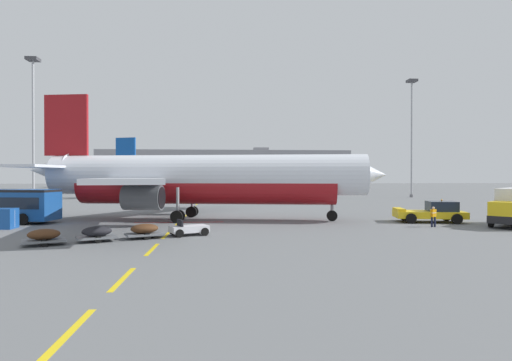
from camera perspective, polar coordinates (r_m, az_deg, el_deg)
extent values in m
plane|color=slate|center=(59.28, 13.31, -3.48)|extent=(400.00, 400.00, 0.00)
cube|color=yellow|center=(12.75, -24.01, -18.37)|extent=(0.24, 4.00, 0.01)
cube|color=yellow|center=(18.23, -17.57, -12.57)|extent=(0.24, 4.00, 0.01)
cube|color=yellow|center=(24.86, -13.88, -9.03)|extent=(0.24, 4.00, 0.01)
cube|color=yellow|center=(30.78, -12.00, -7.18)|extent=(0.24, 4.00, 0.01)
cube|color=yellow|center=(37.45, -10.61, -5.80)|extent=(0.24, 4.00, 0.01)
cube|color=yellow|center=(44.30, -9.62, -4.82)|extent=(0.24, 4.00, 0.01)
cube|color=yellow|center=(50.35, -8.98, -4.18)|extent=(0.24, 4.00, 0.01)
cube|color=yellow|center=(57.71, -8.38, -3.57)|extent=(0.24, 4.00, 0.01)
cube|color=yellow|center=(64.01, -7.98, -3.17)|extent=(0.24, 4.00, 0.01)
cube|color=yellow|center=(70.41, -7.65, -2.83)|extent=(0.24, 4.00, 0.01)
cube|color=yellow|center=(76.06, -7.40, -2.58)|extent=(0.24, 4.00, 0.01)
cube|color=yellow|center=(82.62, -7.16, -2.34)|extent=(0.24, 4.00, 0.01)
cube|color=yellow|center=(89.37, -6.94, -2.12)|extent=(0.24, 4.00, 0.01)
cube|color=yellow|center=(96.00, -6.76, -1.94)|extent=(0.24, 4.00, 0.01)
cube|color=yellow|center=(102.86, -6.60, -1.77)|extent=(0.24, 4.00, 0.01)
cube|color=#B21414|center=(38.79, -10.39, -5.58)|extent=(8.00, 0.40, 0.01)
cylinder|color=silver|center=(40.44, -6.80, 0.77)|extent=(30.30, 8.97, 3.80)
cylinder|color=maroon|center=(40.45, -6.80, -0.71)|extent=(24.73, 7.70, 3.50)
cone|color=silver|center=(39.98, 14.76, 0.76)|extent=(4.09, 4.28, 3.72)
cone|color=silver|center=(46.46, -26.13, 1.27)|extent=(4.70, 3.91, 3.23)
cube|color=#192333|center=(39.84, 13.27, 1.72)|extent=(2.07, 3.08, 0.60)
cube|color=maroon|center=(45.84, -24.29, 6.84)|extent=(4.40, 1.12, 6.00)
cube|color=silver|center=(48.70, -23.10, 1.58)|extent=(4.26, 6.86, 0.24)
cube|color=silver|center=(43.20, -27.19, 1.71)|extent=(4.26, 6.86, 0.24)
cube|color=#B7BCC6|center=(49.64, -9.16, 0.17)|extent=(12.51, 17.17, 0.36)
cube|color=#B7BCC6|center=(33.49, -16.63, -0.01)|extent=(7.48, 17.55, 0.36)
cylinder|color=#4C4F54|center=(46.82, -10.28, -1.62)|extent=(3.52, 2.62, 2.10)
cylinder|color=black|center=(46.40, -8.38, -1.64)|extent=(0.43, 1.78, 1.79)
cylinder|color=#4C4F54|center=(36.38, -15.05, -2.25)|extent=(3.52, 2.62, 2.10)
cylinder|color=black|center=(35.84, -12.66, -2.29)|extent=(0.43, 1.78, 1.79)
cylinder|color=gray|center=(39.67, 10.25, -2.80)|extent=(0.28, 0.28, 2.67)
cylinder|color=black|center=(39.77, 10.25, -4.72)|extent=(1.02, 0.45, 0.99)
cylinder|color=gray|center=(43.49, -8.63, -2.47)|extent=(0.28, 0.28, 2.61)
cylinder|color=black|center=(43.91, -8.52, -4.15)|extent=(1.14, 0.54, 1.10)
cylinder|color=black|center=(43.24, -8.75, -4.22)|extent=(1.14, 0.54, 1.10)
cylinder|color=gray|center=(38.48, -10.55, -2.86)|extent=(0.28, 0.28, 2.61)
cylinder|color=black|center=(38.91, -10.40, -4.75)|extent=(1.14, 0.54, 1.10)
cylinder|color=black|center=(38.24, -10.69, -4.85)|extent=(1.14, 0.54, 1.10)
cube|color=yellow|center=(41.36, 22.39, -4.26)|extent=(6.43, 3.92, 0.60)
cube|color=#192333|center=(41.61, 23.83, -3.20)|extent=(2.77, 2.56, 0.90)
cube|color=yellow|center=(40.71, 18.80, -3.74)|extent=(1.18, 2.61, 0.24)
sphere|color=orange|center=(41.58, 23.83, -2.45)|extent=(0.16, 0.16, 0.16)
cylinder|color=black|center=(39.56, 20.23, -4.84)|extent=(0.96, 0.57, 0.90)
cylinder|color=black|center=(42.28, 19.36, -4.49)|extent=(0.96, 0.57, 0.90)
cylinder|color=black|center=(40.61, 25.53, -4.72)|extent=(0.96, 0.57, 0.90)
cylinder|color=black|center=(43.26, 24.35, -4.39)|extent=(0.96, 0.57, 0.90)
cylinder|color=silver|center=(80.75, -9.05, 0.56)|extent=(28.77, 13.27, 3.69)
cylinder|color=#0F479E|center=(80.75, -9.05, -0.16)|extent=(23.55, 11.17, 3.39)
cone|color=silver|center=(75.91, 1.05, 0.56)|extent=(4.41, 4.55, 3.62)
cone|color=silver|center=(88.15, -18.15, 0.83)|extent=(4.89, 4.32, 3.14)
cube|color=#192333|center=(76.17, 0.31, 1.05)|extent=(2.39, 3.13, 0.58)
cube|color=#0F479E|center=(87.36, -17.22, 3.66)|extent=(4.14, 1.76, 5.83)
cube|color=silver|center=(90.22, -16.52, 1.00)|extent=(5.01, 6.90, 0.23)
cube|color=silver|center=(85.00, -18.73, 1.03)|extent=(5.01, 6.90, 0.23)
cube|color=#B7BCC6|center=(89.86, -9.13, 0.26)|extent=(13.99, 15.77, 0.35)
cube|color=#B7BCC6|center=(75.14, -14.33, 0.20)|extent=(4.74, 16.53, 0.35)
cylinder|color=#4C4F54|center=(87.29, -10.00, -0.68)|extent=(3.61, 2.96, 2.04)
cylinder|color=black|center=(86.64, -9.07, -0.68)|extent=(0.69, 1.67, 1.73)
cylinder|color=#4C4F54|center=(77.77, -13.36, -0.83)|extent=(3.61, 2.96, 2.04)
cylinder|color=black|center=(77.04, -12.35, -0.84)|extent=(0.69, 1.67, 1.73)
cylinder|color=gray|center=(76.76, -1.16, -1.23)|extent=(0.27, 0.27, 2.59)
cylinder|color=black|center=(76.81, -1.16, -2.19)|extent=(1.00, 0.58, 0.96)
cylinder|color=gray|center=(83.88, -9.55, -1.07)|extent=(0.27, 0.27, 2.53)
cylinder|color=black|center=(84.24, -9.45, -1.92)|extent=(1.12, 0.68, 1.07)
cylinder|color=black|center=(83.62, -9.64, -1.94)|extent=(1.12, 0.68, 1.07)
cylinder|color=gray|center=(79.33, -11.08, -1.16)|extent=(0.27, 0.27, 2.53)
cylinder|color=black|center=(79.68, -10.97, -2.07)|extent=(1.12, 0.68, 1.07)
cylinder|color=black|center=(79.07, -11.18, -2.09)|extent=(1.12, 0.68, 1.07)
cylinder|color=black|center=(43.21, -26.93, -4.34)|extent=(1.04, 0.49, 1.00)
cylinder|color=black|center=(40.98, -28.99, -4.62)|extent=(1.04, 0.49, 1.00)
cube|color=yellow|center=(38.92, 30.92, -3.28)|extent=(3.31, 3.30, 1.10)
cube|color=#192333|center=(37.79, 30.53, -3.24)|extent=(1.32, 1.47, 0.64)
cylinder|color=black|center=(39.36, 29.22, -4.85)|extent=(0.90, 0.85, 0.96)
cylinder|color=black|center=(43.69, 30.71, -4.33)|extent=(0.90, 0.85, 0.96)
cube|color=silver|center=(30.08, -9.05, -6.48)|extent=(2.94, 2.32, 0.44)
cube|color=black|center=(29.83, -10.24, -5.77)|extent=(0.56, 1.07, 0.56)
cylinder|color=black|center=(31.06, -7.87, -6.59)|extent=(0.59, 0.39, 0.56)
cylinder|color=black|center=(29.76, -6.94, -6.90)|extent=(0.59, 0.39, 0.56)
cylinder|color=black|center=(30.49, -11.11, -6.73)|extent=(0.59, 0.39, 0.56)
cylinder|color=black|center=(29.16, -10.31, -7.06)|extent=(0.59, 0.39, 0.56)
cube|color=slate|center=(29.26, -14.85, -7.04)|extent=(2.80, 2.33, 0.12)
ellipsoid|color=#4C2D19|center=(29.21, -14.85, -6.30)|extent=(2.15, 1.83, 0.64)
cylinder|color=black|center=(29.92, -15.14, -6.99)|extent=(0.46, 0.30, 0.44)
cylinder|color=black|center=(28.62, -14.54, -7.33)|extent=(0.46, 0.30, 0.44)
cube|color=slate|center=(28.74, -20.73, -7.20)|extent=(2.80, 2.33, 0.12)
ellipsoid|color=black|center=(28.69, -20.73, -6.44)|extent=(2.15, 1.83, 0.64)
cylinder|color=black|center=(29.41, -20.90, -7.14)|extent=(0.46, 0.30, 0.44)
cylinder|color=black|center=(28.08, -20.56, -7.50)|extent=(0.46, 0.30, 0.44)
cube|color=slate|center=(28.53, -26.77, -7.28)|extent=(2.80, 2.33, 0.12)
ellipsoid|color=#4C2D19|center=(28.48, -26.77, -6.52)|extent=(2.15, 1.83, 0.64)
cylinder|color=black|center=(29.20, -26.79, -7.22)|extent=(0.46, 0.30, 0.44)
cylinder|color=black|center=(27.87, -26.74, -7.59)|extent=(0.46, 0.30, 0.44)
cylinder|color=#191E38|center=(37.60, 23.05, -5.18)|extent=(0.16, 0.16, 0.82)
cylinder|color=#191E38|center=(37.55, 22.70, -5.19)|extent=(0.16, 0.16, 0.82)
cube|color=orange|center=(37.51, 22.88, -4.09)|extent=(0.53, 0.43, 0.62)
cube|color=silver|center=(37.51, 22.88, -4.04)|extent=(0.54, 0.44, 0.06)
sphere|color=beige|center=(37.48, 22.88, -3.45)|extent=(0.22, 0.22, 0.22)
cylinder|color=orange|center=(37.73, 23.17, -4.02)|extent=(0.09, 0.09, 0.56)
cylinder|color=orange|center=(37.28, 22.58, -4.07)|extent=(0.09, 0.09, 0.56)
cube|color=#194C9E|center=(38.98, -30.92, -4.44)|extent=(1.62, 1.58, 1.60)
cube|color=silver|center=(38.98, -30.92, -4.44)|extent=(1.62, 0.06, 1.36)
cylinder|color=slate|center=(75.17, -27.88, -2.45)|extent=(0.70, 0.70, 0.60)
cylinder|color=#9EA0A5|center=(75.40, -27.91, 5.84)|extent=(0.36, 0.36, 22.37)
cube|color=#3F3F44|center=(77.31, -27.95, 14.30)|extent=(1.80, 1.80, 0.50)
cylinder|color=slate|center=(89.75, 20.30, -1.95)|extent=(0.70, 0.70, 0.60)
cylinder|color=#9EA0A5|center=(89.97, 20.32, 5.19)|extent=(0.36, 0.36, 22.99)
cube|color=#3F3F44|center=(91.68, 20.35, 12.53)|extent=(1.80, 1.80, 0.50)
cube|color=gray|center=(171.16, -4.18, 1.54)|extent=(96.78, 24.21, 14.28)
cube|color=#192333|center=(159.01, -4.17, 1.87)|extent=(89.04, 0.12, 5.14)
cube|color=gray|center=(172.13, 0.67, 4.18)|extent=(6.00, 5.00, 1.60)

